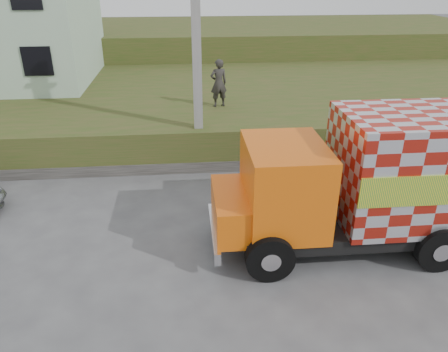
{
  "coord_description": "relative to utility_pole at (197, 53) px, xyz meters",
  "views": [
    {
      "loc": [
        -1.49,
        -10.13,
        6.61
      ],
      "look_at": [
        -0.44,
        0.93,
        1.3
      ],
      "focal_mm": 35.0,
      "sensor_mm": 36.0,
      "label": 1
    }
  ],
  "objects": [
    {
      "name": "ground",
      "position": [
        1.0,
        -4.6,
        -4.08
      ],
      "size": [
        120.0,
        120.0,
        0.0
      ],
      "primitive_type": "plane",
      "color": "#474749",
      "rests_on": "ground"
    },
    {
      "name": "embankment",
      "position": [
        1.0,
        5.4,
        -3.33
      ],
      "size": [
        40.0,
        12.0,
        1.5
      ],
      "primitive_type": "cube",
      "color": "#304918",
      "rests_on": "ground"
    },
    {
      "name": "embankment_far",
      "position": [
        1.0,
        17.4,
        -2.58
      ],
      "size": [
        40.0,
        12.0,
        3.0
      ],
      "primitive_type": "cube",
      "color": "#304918",
      "rests_on": "ground"
    },
    {
      "name": "retaining_strip",
      "position": [
        -1.0,
        -0.4,
        -3.88
      ],
      "size": [
        16.0,
        0.5,
        0.4
      ],
      "primitive_type": "cube",
      "color": "#595651",
      "rests_on": "ground"
    },
    {
      "name": "utility_pole",
      "position": [
        0.0,
        0.0,
        0.0
      ],
      "size": [
        1.2,
        0.3,
        8.0
      ],
      "color": "gray",
      "rests_on": "ground"
    },
    {
      "name": "cargo_truck",
      "position": [
        4.56,
        -5.42,
        -2.25
      ],
      "size": [
        7.97,
        2.79,
        3.55
      ],
      "rotation": [
        0.0,
        0.0,
        -0.0
      ],
      "color": "black",
      "rests_on": "ground"
    },
    {
      "name": "cow",
      "position": [
        1.17,
        -5.85,
        -3.49
      ],
      "size": [
        0.92,
        1.49,
        1.17
      ],
      "primitive_type": "imported",
      "rotation": [
        0.0,
        0.0,
        0.22
      ],
      "color": "#331B0C",
      "rests_on": "ground"
    },
    {
      "name": "pedestrian",
      "position": [
        0.93,
        2.55,
        -1.62
      ],
      "size": [
        0.78,
        0.61,
        1.9
      ],
      "primitive_type": "imported",
      "rotation": [
        0.0,
        0.0,
        3.39
      ],
      "color": "#2D2B28",
      "rests_on": "embankment"
    }
  ]
}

